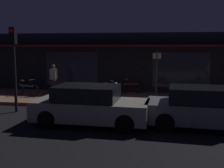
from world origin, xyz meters
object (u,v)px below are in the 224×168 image
at_px(person_photographer, 53,79).
at_px(parked_car_near, 90,105).
at_px(bicycle_extra, 130,87).
at_px(traffic_light_pole, 14,54).
at_px(sign_post, 157,71).
at_px(parked_car_far, 205,108).
at_px(motorcycle, 103,90).
at_px(bicycle_parked, 26,89).

distance_m(person_photographer, parked_car_near, 6.03).
relative_size(bicycle_extra, traffic_light_pole, 0.41).
relative_size(traffic_light_pole, parked_car_near, 0.86).
height_order(bicycle_extra, traffic_light_pole, traffic_light_pole).
bearing_deg(sign_post, bicycle_extra, 166.01).
bearing_deg(sign_post, parked_car_far, -72.65).
distance_m(bicycle_extra, parked_car_near, 6.05).
bearing_deg(bicycle_extra, traffic_light_pole, -134.26).
bearing_deg(person_photographer, motorcycle, -21.47).
bearing_deg(bicycle_parked, parked_car_near, -43.36).
distance_m(sign_post, parked_car_near, 6.14).
height_order(motorcycle, bicycle_extra, motorcycle).
xyz_separation_m(traffic_light_pole, parked_car_far, (7.61, -1.14, -1.77)).
bearing_deg(person_photographer, parked_car_far, -33.24).
bearing_deg(traffic_light_pole, bicycle_parked, 108.99).
relative_size(bicycle_extra, parked_car_near, 0.35).
height_order(bicycle_parked, bicycle_extra, same).
distance_m(bicycle_parked, bicycle_extra, 5.75).
xyz_separation_m(bicycle_parked, parked_car_far, (8.65, -4.14, 0.20)).
bearing_deg(sign_post, parked_car_near, -112.47).
xyz_separation_m(sign_post, parked_car_far, (1.68, -5.39, -0.81)).
bearing_deg(bicycle_extra, parked_car_far, -61.47).
bearing_deg(parked_car_near, sign_post, 67.53).
xyz_separation_m(bicycle_extra, parked_car_near, (-0.89, -5.98, 0.20)).
relative_size(motorcycle, traffic_light_pole, 0.45).
xyz_separation_m(person_photographer, sign_post, (5.64, 0.59, 0.48)).
height_order(person_photographer, sign_post, sign_post).
distance_m(person_photographer, traffic_light_pole, 3.95).
height_order(sign_post, parked_car_far, sign_post).
distance_m(motorcycle, traffic_light_pole, 4.52).
relative_size(sign_post, traffic_light_pole, 0.67).
bearing_deg(parked_car_far, sign_post, 107.35).
xyz_separation_m(sign_post, traffic_light_pole, (-5.93, -4.25, 0.97)).
height_order(bicycle_parked, traffic_light_pole, traffic_light_pole).
bearing_deg(traffic_light_pole, person_photographer, 85.42).
height_order(motorcycle, bicycle_parked, motorcycle).
bearing_deg(bicycle_parked, parked_car_far, -25.60).
height_order(bicycle_extra, parked_car_far, parked_car_far).
xyz_separation_m(bicycle_parked, bicycle_extra, (5.52, 1.60, 0.00)).
xyz_separation_m(bicycle_extra, person_photographer, (-4.20, -0.95, 0.52)).
distance_m(sign_post, parked_car_far, 5.70).
height_order(motorcycle, sign_post, sign_post).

